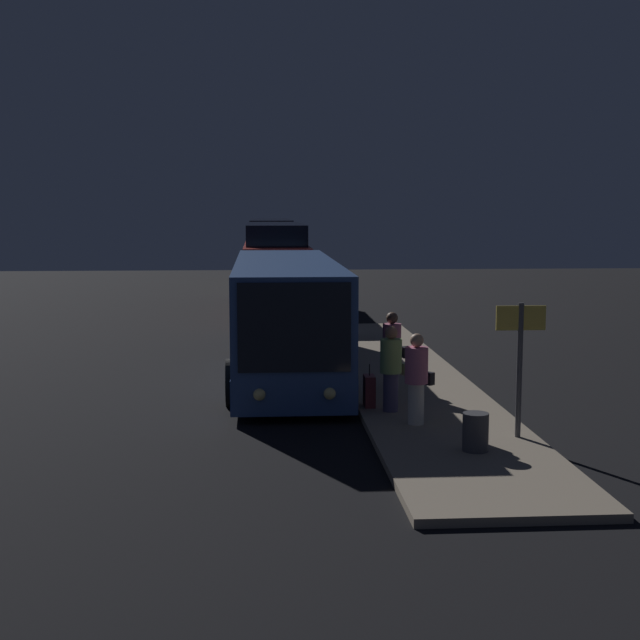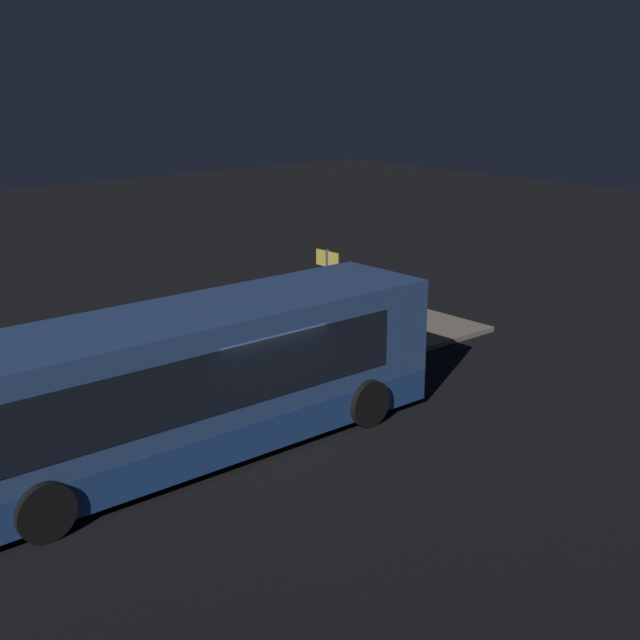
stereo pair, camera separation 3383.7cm
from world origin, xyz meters
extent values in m
plane|color=black|center=(0.00, 0.00, 0.00)|extent=(80.00, 80.00, 0.00)
cube|color=gray|center=(0.00, 3.09, 0.07)|extent=(20.00, 2.98, 0.14)
cube|color=#33518C|center=(-1.31, 0.27, 1.54)|extent=(11.06, 2.48, 2.72)
cube|color=#23478C|center=(-1.31, 0.27, 0.53)|extent=(11.01, 2.50, 0.70)
cube|color=black|center=(-1.59, 0.27, 1.87)|extent=(9.07, 2.51, 1.20)
cube|color=black|center=(4.24, 0.27, 1.93)|extent=(0.06, 2.19, 1.74)
sphere|color=#F9E58C|center=(4.26, 0.95, 0.63)|extent=(0.24, 0.24, 0.24)
sphere|color=#F9E58C|center=(4.26, -0.42, 0.63)|extent=(0.24, 0.24, 0.24)
cylinder|color=black|center=(2.45, 1.51, 0.51)|extent=(1.02, 0.30, 1.02)
cylinder|color=black|center=(2.45, -0.98, 0.51)|extent=(1.02, 0.30, 1.02)
cylinder|color=black|center=(-4.74, 1.51, 0.51)|extent=(1.02, 0.30, 1.02)
cylinder|color=black|center=(-4.74, -0.98, 0.51)|extent=(1.02, 0.30, 1.02)
cube|color=maroon|center=(-14.97, 0.27, 1.48)|extent=(10.62, 2.44, 2.65)
cube|color=#B2231E|center=(-14.97, 0.27, 0.51)|extent=(10.57, 2.46, 0.70)
cube|color=black|center=(-15.24, 0.27, 1.80)|extent=(8.71, 2.47, 1.16)
cube|color=black|center=(-9.64, 0.27, 1.86)|extent=(0.06, 2.15, 1.69)
sphere|color=#F9E58C|center=(-9.62, 0.94, 0.61)|extent=(0.24, 0.24, 0.24)
sphere|color=#F9E58C|center=(-9.62, -0.41, 0.61)|extent=(0.24, 0.24, 0.24)
cylinder|color=black|center=(-11.36, 1.49, 0.46)|extent=(0.93, 0.30, 0.93)
cylinder|color=black|center=(-11.36, -0.96, 0.46)|extent=(0.93, 0.30, 0.93)
cylinder|color=black|center=(-18.27, 1.49, 0.46)|extent=(0.93, 0.30, 0.93)
cylinder|color=black|center=(-18.27, -0.96, 0.46)|extent=(0.93, 0.30, 0.93)
cube|color=black|center=(-15.40, 0.27, 3.20)|extent=(9.03, 2.25, 0.79)
cube|color=#B2ADA8|center=(-28.45, 0.27, 1.48)|extent=(12.23, 2.42, 2.62)
cube|color=gold|center=(-28.45, 0.27, 0.52)|extent=(12.17, 2.44, 0.70)
cube|color=black|center=(-28.76, 0.27, 1.79)|extent=(10.03, 2.45, 1.15)
cube|color=black|center=(-22.32, 0.27, 1.85)|extent=(0.06, 2.13, 1.68)
sphere|color=#F9E58C|center=(-22.30, 0.93, 0.62)|extent=(0.24, 0.24, 0.24)
sphere|color=#F9E58C|center=(-22.30, -0.40, 0.62)|extent=(0.24, 0.24, 0.24)
cylinder|color=black|center=(-24.29, 1.47, 0.48)|extent=(0.96, 0.30, 0.96)
cylinder|color=black|center=(-24.29, -0.94, 0.48)|extent=(0.96, 0.30, 0.96)
cylinder|color=black|center=(-32.24, 1.47, 0.48)|extent=(0.96, 0.30, 0.96)
cylinder|color=black|center=(-32.24, -0.94, 0.48)|extent=(0.96, 0.30, 0.96)
cube|color=black|center=(-28.94, 0.27, 3.19)|extent=(10.40, 2.22, 0.80)
cylinder|color=silver|center=(4.83, 2.54, 0.53)|extent=(0.43, 0.43, 0.79)
cylinder|color=#CC6B8C|center=(4.83, 2.54, 1.27)|extent=(0.62, 0.62, 0.69)
sphere|color=tan|center=(4.83, 2.54, 1.75)|extent=(0.26, 0.26, 0.26)
cube|color=black|center=(4.62, 2.78, 0.98)|extent=(0.30, 0.29, 0.24)
cylinder|color=#4C476B|center=(3.72, 2.22, 0.53)|extent=(0.40, 0.40, 0.79)
cylinder|color=#8CB766|center=(3.72, 2.22, 1.27)|extent=(0.58, 0.58, 0.68)
sphere|color=#9E7051|center=(3.72, 2.22, 1.74)|extent=(0.26, 0.26, 0.26)
cube|color=beige|center=(3.59, 2.51, 0.98)|extent=(0.31, 0.24, 0.24)
cylinder|color=#6B604C|center=(1.65, 2.55, 0.54)|extent=(0.31, 0.31, 0.81)
cylinder|color=#CC6B8C|center=(1.65, 2.55, 1.29)|extent=(0.45, 0.45, 0.70)
sphere|color=brown|center=(1.65, 2.55, 1.78)|extent=(0.26, 0.26, 0.26)
cube|color=black|center=(1.62, 2.86, 0.99)|extent=(0.29, 0.16, 0.24)
cube|color=maroon|center=(3.25, 1.85, 0.46)|extent=(0.45, 0.22, 0.65)
cylinder|color=black|center=(3.25, 1.85, 0.90)|extent=(0.02, 0.02, 0.24)
cylinder|color=#4C4C51|center=(5.90, 4.20, 1.35)|extent=(0.10, 0.10, 2.42)
cube|color=#E5C64C|center=(5.90, 4.20, 2.29)|extent=(0.04, 0.89, 0.44)
cylinder|color=#3F3F44|center=(6.76, 3.22, 0.46)|extent=(0.44, 0.44, 0.65)
camera|label=1|loc=(21.19, -0.42, 4.21)|focal=50.00mm
camera|label=2|loc=(-9.84, -13.53, 7.38)|focal=50.00mm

